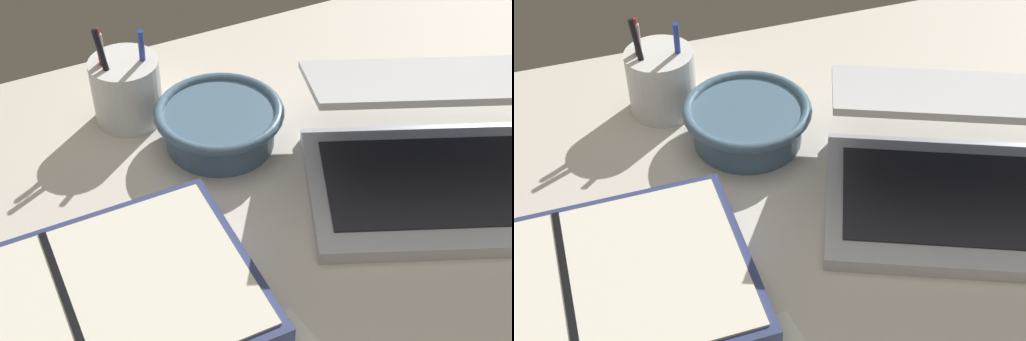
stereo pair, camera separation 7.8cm
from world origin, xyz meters
The scene contains 5 objects.
desk_top centered at (0.00, 0.00, 1.00)cm, with size 140.00×100.00×2.00cm, color beige.
laptop centered at (25.23, 4.33, 6.89)cm, with size 42.03×39.53×16.59cm.
bowl centered at (3.54, 23.23, 5.21)cm, with size 17.03×17.03×5.73cm.
pen_cup centered at (-5.54, 33.79, 6.71)cm, with size 9.42×9.42×14.76cm.
planner centered at (-22.41, 1.64, 4.30)cm, with size 38.05×24.06×4.79cm.
Camera 1 is at (-24.95, -44.91, 63.29)cm, focal length 50.00 mm.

